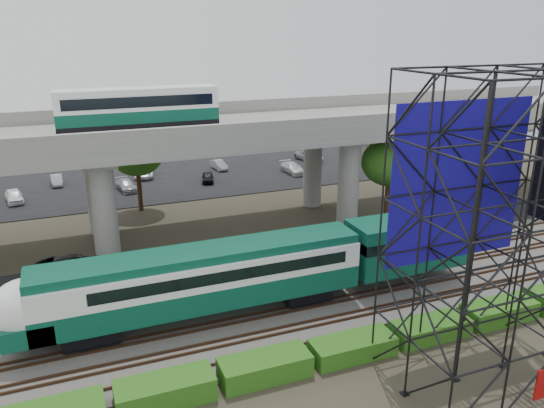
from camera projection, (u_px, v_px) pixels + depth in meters
name	position (u px, v px, depth m)	size (l,w,h in m)	color
ground	(302.00, 320.00, 31.86)	(140.00, 140.00, 0.00)	#474233
ballast_bed	(289.00, 303.00, 33.60)	(90.00, 12.00, 0.20)	slate
service_road	(246.00, 254.00, 41.12)	(90.00, 5.00, 0.08)	black
parking_lot	(181.00, 178.00, 61.85)	(90.00, 18.00, 0.08)	black
harbor_water	(150.00, 142.00, 81.27)	(140.00, 40.00, 0.03)	#476675
rail_tracks	(289.00, 301.00, 33.54)	(90.00, 9.52, 0.16)	#472D1E
commuter_train	(238.00, 272.00, 31.57)	(29.30, 3.06, 4.30)	black
overpass	(217.00, 137.00, 43.21)	(80.00, 12.00, 12.40)	#9E9B93
scaffold_tower	(499.00, 237.00, 24.63)	(9.36, 6.36, 15.00)	black
hedge_strip	(353.00, 346.00, 28.24)	(34.60, 1.80, 1.20)	#2A5B15
trees	(167.00, 173.00, 42.74)	(40.94, 16.94, 7.69)	#382314
suv	(73.00, 266.00, 37.10)	(2.44, 5.29, 1.47)	black
parked_cars	(192.00, 172.00, 61.86)	(37.43, 9.62, 1.30)	white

